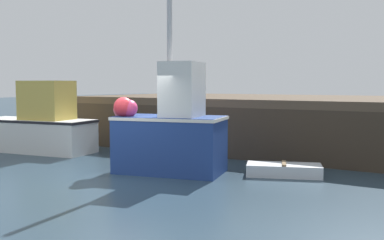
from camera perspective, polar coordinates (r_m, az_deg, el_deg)
ground at (r=11.02m, az=-11.03°, el=-7.76°), size 120.00×160.00×0.10m
pier at (r=16.08m, az=11.07°, el=1.72°), size 14.67×6.97×1.83m
fishing_boat_near_left at (r=15.99m, az=-18.95°, el=-0.71°), size 4.34×2.05×2.40m
fishing_boat_near_right at (r=11.56m, az=-2.80°, el=-1.40°), size 3.02×2.02×5.35m
rowboat at (r=11.48m, az=11.62°, el=-6.25°), size 1.98×1.37×0.34m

